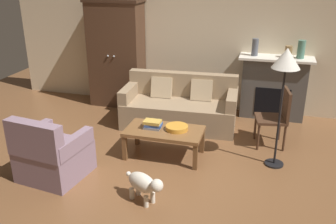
% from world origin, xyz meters
% --- Properties ---
extents(ground_plane, '(9.60, 9.60, 0.00)m').
position_xyz_m(ground_plane, '(0.00, 0.00, 0.00)').
color(ground_plane, brown).
extents(back_wall, '(7.20, 0.10, 2.80)m').
position_xyz_m(back_wall, '(0.00, 2.55, 1.40)').
color(back_wall, beige).
rests_on(back_wall, ground).
extents(fireplace, '(1.26, 0.48, 1.12)m').
position_xyz_m(fireplace, '(1.55, 2.30, 0.57)').
color(fireplace, '#4C4947').
rests_on(fireplace, ground).
extents(armoire, '(1.06, 0.57, 2.03)m').
position_xyz_m(armoire, '(-1.40, 2.22, 1.02)').
color(armoire, '#472D1E').
rests_on(armoire, ground).
extents(couch, '(1.96, 0.95, 0.86)m').
position_xyz_m(couch, '(0.03, 1.51, 0.32)').
color(couch, '#937A5B').
rests_on(couch, ground).
extents(coffee_table, '(1.10, 0.60, 0.42)m').
position_xyz_m(coffee_table, '(0.08, 0.34, 0.37)').
color(coffee_table, brown).
rests_on(coffee_table, ground).
extents(fruit_bowl, '(0.32, 0.32, 0.06)m').
position_xyz_m(fruit_bowl, '(0.26, 0.39, 0.45)').
color(fruit_bowl, orange).
rests_on(fruit_bowl, coffee_table).
extents(book_stack, '(0.26, 0.19, 0.12)m').
position_xyz_m(book_stack, '(-0.09, 0.35, 0.48)').
color(book_stack, gray).
rests_on(book_stack, coffee_table).
extents(mantel_vase_slate, '(0.11, 0.11, 0.30)m').
position_xyz_m(mantel_vase_slate, '(1.17, 2.28, 1.27)').
color(mantel_vase_slate, '#565B66').
rests_on(mantel_vase_slate, fireplace).
extents(mantel_vase_bronze, '(0.13, 0.13, 0.20)m').
position_xyz_m(mantel_vase_bronze, '(1.73, 2.28, 1.22)').
color(mantel_vase_bronze, olive).
rests_on(mantel_vase_bronze, fireplace).
extents(mantel_vase_jade, '(0.13, 0.13, 0.31)m').
position_xyz_m(mantel_vase_jade, '(1.93, 2.28, 1.27)').
color(mantel_vase_jade, slate).
rests_on(mantel_vase_jade, fireplace).
extents(armchair_near_left, '(0.87, 0.86, 0.88)m').
position_xyz_m(armchair_near_left, '(-1.16, -0.59, 0.32)').
color(armchair_near_left, gray).
rests_on(armchair_near_left, ground).
extents(side_chair_wooden, '(0.51, 0.51, 0.90)m').
position_xyz_m(side_chair_wooden, '(1.63, 1.13, 0.51)').
color(side_chair_wooden, '#472D1E').
rests_on(side_chair_wooden, ground).
extents(floor_lamp, '(0.36, 0.36, 1.65)m').
position_xyz_m(floor_lamp, '(1.63, 0.51, 1.42)').
color(floor_lamp, black).
rests_on(floor_lamp, ground).
extents(dog, '(0.52, 0.36, 0.39)m').
position_xyz_m(dog, '(0.16, -0.80, 0.25)').
color(dog, beige).
rests_on(dog, ground).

